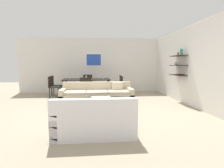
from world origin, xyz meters
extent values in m
plane|color=tan|center=(0.00, 0.00, 0.00)|extent=(18.00, 18.00, 0.00)
cube|color=silver|center=(0.30, 3.53, 1.35)|extent=(8.40, 0.06, 2.70)
cube|color=white|center=(-0.24, 3.48, 1.62)|extent=(0.83, 0.02, 0.69)
cube|color=#264CB2|center=(-0.24, 3.47, 1.62)|extent=(0.71, 0.01, 0.55)
cube|color=silver|center=(3.03, 0.60, 1.35)|extent=(0.06, 8.20, 2.70)
cube|color=black|center=(2.86, 0.74, 1.70)|extent=(0.28, 0.90, 0.02)
cube|color=black|center=(2.86, 0.74, 1.35)|extent=(0.28, 0.90, 0.02)
cube|color=black|center=(2.86, 0.74, 1.00)|extent=(0.28, 0.90, 0.02)
cylinder|color=teal|center=(2.86, 0.54, 1.82)|extent=(0.10, 0.10, 0.22)
sphere|color=silver|center=(2.86, 0.92, 1.43)|extent=(0.14, 0.14, 0.14)
cylinder|color=#D85933|center=(2.86, 0.79, 1.77)|extent=(0.07, 0.07, 0.12)
cube|color=#4C1E19|center=(2.86, 0.59, 1.03)|extent=(0.20, 0.28, 0.03)
cube|color=beige|center=(-0.11, 0.30, 0.21)|extent=(2.34, 0.90, 0.42)
cube|color=beige|center=(-0.11, 0.67, 0.60)|extent=(2.34, 0.16, 0.36)
cube|color=beige|center=(-1.21, 0.30, 0.30)|extent=(0.14, 0.90, 0.60)
cube|color=beige|center=(0.99, 0.30, 0.30)|extent=(0.14, 0.90, 0.60)
cube|color=beige|center=(-0.80, 0.26, 0.47)|extent=(0.67, 0.70, 0.10)
cube|color=beige|center=(-0.11, 0.26, 0.47)|extent=(0.67, 0.70, 0.10)
cube|color=beige|center=(0.58, 0.26, 0.47)|extent=(0.67, 0.70, 0.10)
cube|color=beige|center=(0.59, 0.49, 0.60)|extent=(0.36, 0.13, 0.36)
cube|color=white|center=(-0.18, -2.08, 0.21)|extent=(1.55, 0.90, 0.42)
cube|color=white|center=(-0.18, -2.45, 0.60)|extent=(1.55, 0.16, 0.36)
cube|color=white|center=(0.53, -2.08, 0.30)|extent=(0.14, 0.90, 0.60)
cube|color=white|center=(-0.89, -2.08, 0.30)|extent=(0.14, 0.90, 0.60)
cube|color=white|center=(0.14, -2.04, 0.47)|extent=(0.62, 0.70, 0.10)
cube|color=white|center=(-0.50, -2.04, 0.47)|extent=(0.62, 0.70, 0.10)
cube|color=beige|center=(-0.05, -2.27, 0.60)|extent=(0.36, 0.12, 0.36)
cube|color=black|center=(0.07, -0.80, 0.19)|extent=(1.04, 1.01, 0.38)
cylinder|color=black|center=(0.17, -0.75, 0.41)|extent=(0.39, 0.39, 0.05)
torus|color=black|center=(0.17, -0.75, 0.43)|extent=(0.39, 0.39, 0.02)
cylinder|color=silver|center=(0.32, -0.68, 0.42)|extent=(0.09, 0.09, 0.08)
sphere|color=#669E2D|center=(-0.23, -0.79, 0.42)|extent=(0.08, 0.08, 0.08)
cube|color=black|center=(-0.55, 2.42, 0.73)|extent=(2.06, 0.91, 0.04)
cylinder|color=black|center=(-1.52, 2.02, 0.35)|extent=(0.06, 0.06, 0.71)
cylinder|color=black|center=(0.42, 2.02, 0.35)|extent=(0.06, 0.06, 0.71)
cylinder|color=black|center=(-1.52, 2.81, 0.35)|extent=(0.06, 0.06, 0.71)
cylinder|color=black|center=(0.42, 2.81, 0.35)|extent=(0.06, 0.06, 0.71)
cube|color=black|center=(-1.90, 2.62, 0.43)|extent=(0.44, 0.44, 0.04)
cube|color=black|center=(-2.10, 2.62, 0.67)|extent=(0.04, 0.44, 0.43)
cylinder|color=black|center=(-1.72, 2.44, 0.21)|extent=(0.04, 0.04, 0.41)
cylinder|color=black|center=(-1.72, 2.80, 0.21)|extent=(0.04, 0.04, 0.41)
cylinder|color=black|center=(-2.08, 2.44, 0.21)|extent=(0.04, 0.04, 0.41)
cylinder|color=black|center=(-2.08, 2.80, 0.21)|extent=(0.04, 0.04, 0.41)
cube|color=black|center=(-0.55, 3.19, 0.43)|extent=(0.44, 0.44, 0.04)
cube|color=black|center=(-0.55, 3.39, 0.67)|extent=(0.44, 0.04, 0.43)
cylinder|color=black|center=(-0.73, 3.01, 0.21)|extent=(0.04, 0.04, 0.41)
cylinder|color=black|center=(-0.37, 3.01, 0.21)|extent=(0.04, 0.04, 0.41)
cylinder|color=black|center=(-0.73, 3.37, 0.21)|extent=(0.04, 0.04, 0.41)
cylinder|color=black|center=(-0.37, 3.37, 0.21)|extent=(0.04, 0.04, 0.41)
cube|color=black|center=(-1.90, 2.21, 0.43)|extent=(0.44, 0.44, 0.04)
cube|color=black|center=(-2.10, 2.21, 0.67)|extent=(0.04, 0.44, 0.43)
cylinder|color=black|center=(-1.72, 2.03, 0.21)|extent=(0.04, 0.04, 0.41)
cylinder|color=black|center=(-1.72, 2.39, 0.21)|extent=(0.04, 0.04, 0.41)
cylinder|color=black|center=(-2.08, 2.03, 0.21)|extent=(0.04, 0.04, 0.41)
cylinder|color=black|center=(-2.08, 2.39, 0.21)|extent=(0.04, 0.04, 0.41)
cube|color=black|center=(-0.55, 1.64, 0.43)|extent=(0.44, 0.44, 0.04)
cube|color=black|center=(-0.55, 1.44, 0.67)|extent=(0.44, 0.04, 0.43)
cylinder|color=black|center=(-0.37, 1.82, 0.21)|extent=(0.04, 0.04, 0.41)
cylinder|color=black|center=(-0.73, 1.82, 0.21)|extent=(0.04, 0.04, 0.41)
cylinder|color=black|center=(-0.37, 1.46, 0.21)|extent=(0.04, 0.04, 0.41)
cylinder|color=black|center=(-0.73, 1.46, 0.21)|extent=(0.04, 0.04, 0.41)
cube|color=black|center=(0.80, 2.21, 0.43)|extent=(0.44, 0.44, 0.04)
cube|color=black|center=(1.00, 2.21, 0.67)|extent=(0.04, 0.44, 0.43)
cylinder|color=black|center=(0.62, 2.39, 0.21)|extent=(0.04, 0.04, 0.41)
cylinder|color=black|center=(0.62, 2.03, 0.21)|extent=(0.04, 0.04, 0.41)
cylinder|color=black|center=(0.98, 2.39, 0.21)|extent=(0.04, 0.04, 0.41)
cylinder|color=black|center=(0.98, 2.03, 0.21)|extent=(0.04, 0.04, 0.41)
cube|color=black|center=(0.80, 2.62, 0.43)|extent=(0.44, 0.44, 0.04)
cube|color=black|center=(1.00, 2.62, 0.67)|extent=(0.04, 0.44, 0.43)
cylinder|color=black|center=(0.62, 2.80, 0.21)|extent=(0.04, 0.04, 0.41)
cylinder|color=black|center=(0.62, 2.44, 0.21)|extent=(0.04, 0.04, 0.41)
cylinder|color=black|center=(0.98, 2.80, 0.21)|extent=(0.04, 0.04, 0.41)
cylinder|color=black|center=(0.98, 2.44, 0.21)|extent=(0.04, 0.04, 0.41)
cylinder|color=silver|center=(-1.29, 2.30, 0.75)|extent=(0.06, 0.06, 0.01)
cylinder|color=silver|center=(-1.29, 2.30, 0.79)|extent=(0.01, 0.01, 0.07)
cylinder|color=silver|center=(-1.29, 2.30, 0.87)|extent=(0.07, 0.07, 0.08)
cylinder|color=silver|center=(0.19, 2.30, 0.75)|extent=(0.06, 0.06, 0.01)
cylinder|color=silver|center=(0.19, 2.30, 0.79)|extent=(0.01, 0.01, 0.06)
cylinder|color=silver|center=(0.19, 2.30, 0.87)|extent=(0.06, 0.06, 0.10)
cylinder|color=silver|center=(-0.55, 2.02, 0.75)|extent=(0.06, 0.06, 0.01)
cylinder|color=silver|center=(-0.55, 2.02, 0.80)|extent=(0.01, 0.01, 0.08)
cylinder|color=silver|center=(-0.55, 2.02, 0.88)|extent=(0.06, 0.06, 0.07)
cylinder|color=silver|center=(0.19, 2.53, 0.75)|extent=(0.06, 0.06, 0.01)
cylinder|color=silver|center=(0.19, 2.53, 0.79)|extent=(0.01, 0.01, 0.07)
cylinder|color=silver|center=(0.19, 2.53, 0.86)|extent=(0.07, 0.07, 0.08)
cylinder|color=silver|center=(-1.29, 2.53, 0.75)|extent=(0.06, 0.06, 0.01)
cylinder|color=silver|center=(-1.29, 2.53, 0.80)|extent=(0.01, 0.01, 0.08)
cylinder|color=silver|center=(-1.29, 2.53, 0.88)|extent=(0.07, 0.07, 0.09)
camera|label=1|loc=(-0.14, -5.56, 1.38)|focal=28.64mm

